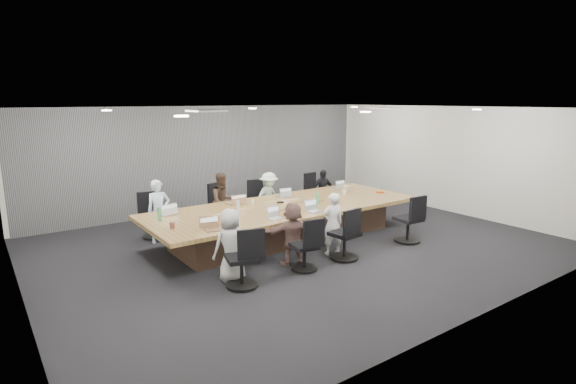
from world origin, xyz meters
TOP-DOWN VIEW (x-y plane):
  - floor at (0.00, 0.00)m, footprint 10.00×8.00m
  - ceiling at (0.00, 0.00)m, footprint 10.00×8.00m
  - wall_back at (0.00, 4.00)m, footprint 10.00×0.00m
  - wall_front at (0.00, -4.00)m, footprint 10.00×0.00m
  - wall_left at (-5.00, 0.00)m, footprint 0.00×8.00m
  - wall_right at (5.00, 0.00)m, footprint 0.00×8.00m
  - curtain at (0.00, 3.92)m, footprint 9.80×0.04m
  - conference_table at (0.00, 0.50)m, footprint 6.00×2.20m
  - chair_0 at (-2.30, 2.20)m, footprint 0.64×0.64m
  - chair_1 at (-0.79, 2.20)m, footprint 0.73×0.73m
  - chair_2 at (0.46, 2.20)m, footprint 0.62×0.62m
  - chair_3 at (2.17, 2.20)m, footprint 0.56×0.56m
  - chair_4 at (-2.06, -1.20)m, footprint 0.68×0.68m
  - chair_5 at (-0.79, -1.20)m, footprint 0.58×0.58m
  - chair_6 at (0.17, -1.20)m, footprint 0.62×0.62m
  - chair_7 at (1.98, -1.20)m, footprint 0.60×0.60m
  - person_0 at (-2.30, 1.85)m, footprint 0.50×0.34m
  - laptop_0 at (-2.30, 1.30)m, footprint 0.39×0.30m
  - person_1 at (-0.79, 1.85)m, footprint 0.67×0.54m
  - laptop_1 at (-0.79, 1.30)m, footprint 0.37×0.27m
  - person_2 at (0.46, 1.85)m, footprint 0.87×0.61m
  - laptop_2 at (0.46, 1.30)m, footprint 0.32×0.23m
  - person_3 at (2.17, 1.85)m, footprint 0.71×0.39m
  - laptop_3 at (2.17, 1.30)m, footprint 0.30×0.21m
  - person_4 at (-2.06, -0.85)m, footprint 0.61×0.41m
  - laptop_4 at (-2.06, -0.30)m, footprint 0.40×0.32m
  - person_5 at (-0.79, -0.85)m, footprint 1.14×0.61m
  - laptop_5 at (-0.79, -0.30)m, footprint 0.33×0.27m
  - person_6 at (0.17, -0.85)m, footprint 0.50×0.38m
  - laptop_6 at (0.17, -0.30)m, footprint 0.32×0.23m
  - bottle_green_left at (-2.65, 0.82)m, footprint 0.10×0.10m
  - bottle_green_right at (0.63, 0.19)m, footprint 0.10×0.10m
  - bottle_clear at (-1.12, 0.57)m, footprint 0.08×0.08m
  - cup_white_far at (-0.51, 1.01)m, footprint 0.09×0.09m
  - cup_white_near at (1.80, 0.60)m, footprint 0.08×0.08m
  - mug_brown at (-2.64, 0.21)m, footprint 0.11×0.11m
  - mic_left at (-0.59, 0.06)m, footprint 0.15×0.10m
  - mic_right at (0.04, 0.76)m, footprint 0.16×0.12m
  - stapler at (-0.44, -0.18)m, footprint 0.14×0.05m
  - canvas_bag at (2.07, 0.81)m, footprint 0.28×0.21m
  - snack_packet at (2.65, 0.24)m, footprint 0.22×0.19m

SIDE VIEW (x-z plane):
  - floor at x=0.00m, z-range 0.00..0.00m
  - chair_5 at x=-0.79m, z-range 0.00..0.74m
  - chair_2 at x=0.46m, z-range 0.00..0.77m
  - chair_3 at x=2.17m, z-range 0.00..0.78m
  - chair_0 at x=-2.30m, z-range 0.00..0.80m
  - conference_table at x=0.00m, z-range 0.03..0.77m
  - chair_4 at x=-2.06m, z-range 0.00..0.81m
  - chair_6 at x=0.17m, z-range 0.00..0.83m
  - chair_7 at x=1.98m, z-range 0.00..0.84m
  - chair_1 at x=-0.79m, z-range 0.00..0.84m
  - person_3 at x=2.17m, z-range 0.00..1.15m
  - person_5 at x=-0.79m, z-range 0.00..1.17m
  - person_6 at x=0.17m, z-range 0.00..1.22m
  - person_4 at x=-2.06m, z-range 0.00..1.23m
  - person_2 at x=0.46m, z-range 0.00..1.23m
  - person_0 at x=-2.30m, z-range 0.00..1.34m
  - person_1 at x=-0.79m, z-range 0.00..1.34m
  - laptop_0 at x=-2.30m, z-range 0.74..0.76m
  - laptop_1 at x=-0.79m, z-range 0.74..0.76m
  - laptop_2 at x=0.46m, z-range 0.74..0.76m
  - laptop_3 at x=2.17m, z-range 0.74..0.76m
  - laptop_4 at x=-2.06m, z-range 0.74..0.76m
  - laptop_5 at x=-0.79m, z-range 0.74..0.76m
  - laptop_6 at x=0.17m, z-range 0.74..0.76m
  - mic_right at x=0.04m, z-range 0.74..0.77m
  - mic_left at x=-0.59m, z-range 0.74..0.77m
  - snack_packet at x=2.65m, z-range 0.74..0.78m
  - stapler at x=-0.44m, z-range 0.74..0.79m
  - cup_white_far at x=-0.51m, z-range 0.74..0.83m
  - cup_white_near at x=1.80m, z-range 0.74..0.83m
  - mug_brown at x=-2.64m, z-range 0.74..0.86m
  - canvas_bag at x=2.07m, z-range 0.74..0.88m
  - bottle_clear at x=-1.12m, z-range 0.74..0.98m
  - bottle_green_right at x=0.63m, z-range 0.74..1.00m
  - bottle_green_left at x=-2.65m, z-range 0.74..1.01m
  - wall_back at x=0.00m, z-range 0.00..2.80m
  - wall_front at x=0.00m, z-range 0.00..2.80m
  - wall_left at x=-5.00m, z-range 0.00..2.80m
  - wall_right at x=5.00m, z-range 0.00..2.80m
  - curtain at x=0.00m, z-range 0.00..2.80m
  - ceiling at x=0.00m, z-range 2.80..2.80m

